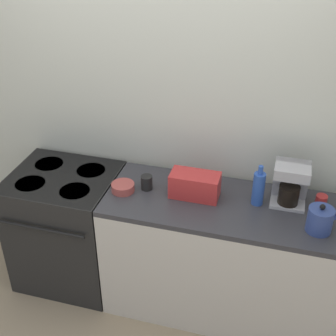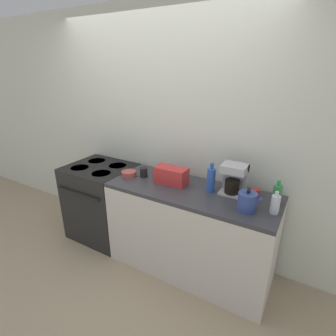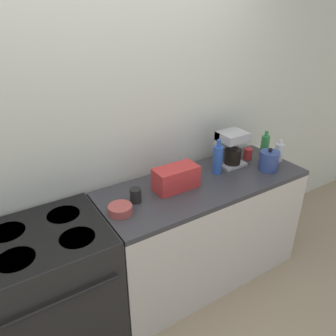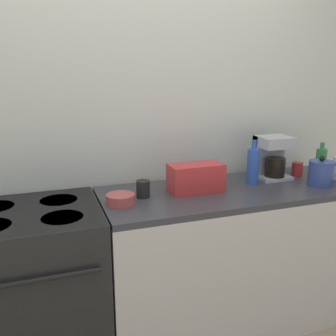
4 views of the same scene
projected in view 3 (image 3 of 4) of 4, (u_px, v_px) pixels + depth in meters
ground_plane at (162, 331)px, 2.34m from camera, size 12.00×12.00×0.00m
wall_back at (109, 131)px, 2.28m from camera, size 8.00×0.05×2.60m
stove at (54, 290)px, 2.08m from camera, size 0.73×0.68×0.91m
counter_block at (202, 230)px, 2.65m from camera, size 1.61×0.63×0.91m
kettle at (269, 161)px, 2.58m from camera, size 0.19×0.15×0.19m
toaster at (176, 178)px, 2.32m from camera, size 0.32×0.16×0.16m
coffee_maker at (230, 147)px, 2.64m from camera, size 0.22×0.19×0.28m
bottle_clear at (279, 152)px, 2.72m from camera, size 0.07×0.07×0.19m
bottle_green at (265, 145)px, 2.82m from camera, size 0.07×0.07×0.22m
bottle_blue at (218, 159)px, 2.51m from camera, size 0.08×0.08×0.28m
cup_red at (248, 154)px, 2.77m from camera, size 0.07×0.07×0.09m
cup_black at (136, 195)px, 2.17m from camera, size 0.08×0.08×0.10m
bowl at (120, 209)px, 2.06m from camera, size 0.15×0.15×0.05m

